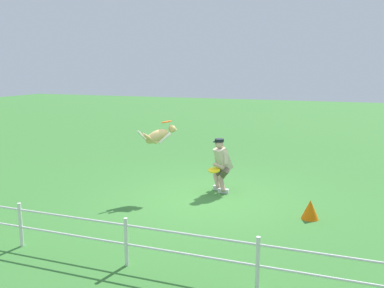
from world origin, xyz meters
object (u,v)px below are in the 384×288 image
object	(u,v)px
frisbee_flying	(167,122)
training_cone	(310,209)
frisbee_held	(214,170)
dog	(159,136)
person	(221,163)

from	to	relation	value
frisbee_flying	training_cone	world-z (taller)	frisbee_flying
frisbee_flying	frisbee_held	xyz separation A→B (m)	(-1.11, -0.18, -1.10)
dog	frisbee_held	bearing A→B (deg)	-26.64
frisbee_held	training_cone	bearing A→B (deg)	160.31
person	dog	xyz separation A→B (m)	(1.29, 0.77, 0.71)
frisbee_flying	training_cone	xyz separation A→B (m)	(-3.36, 0.63, -1.52)
frisbee_held	dog	bearing A→B (deg)	17.52
frisbee_held	training_cone	size ratio (longest dim) A/B	0.70
frisbee_held	training_cone	distance (m)	2.42
frisbee_flying	frisbee_held	size ratio (longest dim) A/B	0.90
person	training_cone	world-z (taller)	person
person	frisbee_flying	xyz separation A→B (m)	(1.17, 0.56, 1.02)
dog	frisbee_flying	bearing A→B (deg)	17.95
frisbee_held	frisbee_flying	bearing A→B (deg)	8.97
person	dog	distance (m)	1.66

